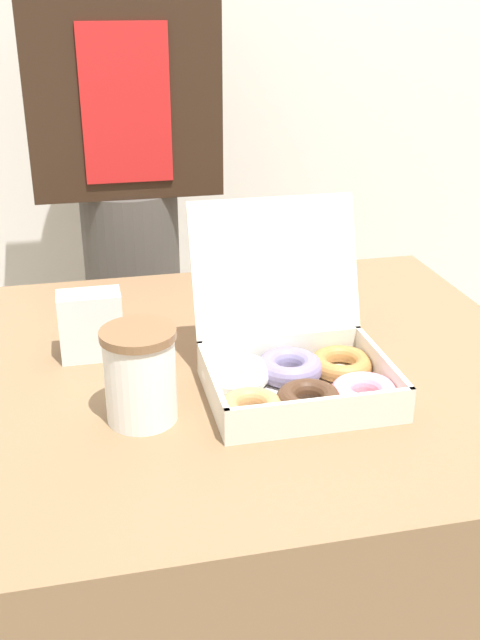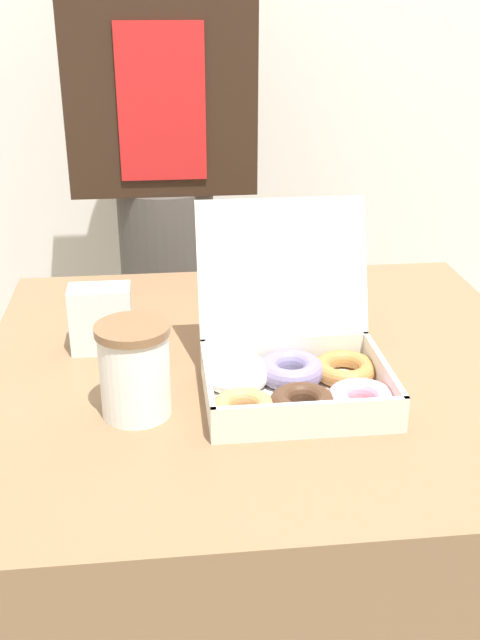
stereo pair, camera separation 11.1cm
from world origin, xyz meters
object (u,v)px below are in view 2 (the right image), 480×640
at_px(donut_box, 294,371).
at_px(coffee_cup, 135,370).
at_px(napkin_holder, 101,319).
at_px(person_customer, 164,174).

xyz_separation_m(donut_box, coffee_cup, (-0.23, -0.03, 0.03)).
xyz_separation_m(coffee_cup, napkin_holder, (-0.06, 0.22, -0.01)).
height_order(donut_box, person_customer, person_customer).
relative_size(donut_box, person_customer, 0.19).
relative_size(coffee_cup, person_customer, 0.09).
height_order(coffee_cup, person_customer, person_customer).
bearing_deg(person_customer, donut_box, -78.56).
xyz_separation_m(coffee_cup, person_customer, (0.06, 0.89, 0.08)).
bearing_deg(napkin_holder, person_customer, 79.87).
distance_m(napkin_holder, person_customer, 0.69).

